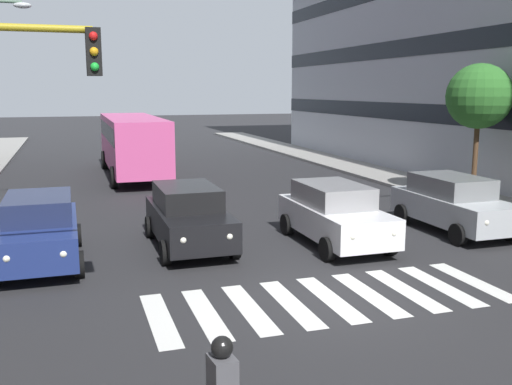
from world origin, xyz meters
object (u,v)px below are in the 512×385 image
at_px(car_3, 40,229).
at_px(street_tree_1, 479,97).
at_px(car_0, 453,203).
at_px(car_1, 334,214).
at_px(car_2, 188,216).
at_px(bus_behind_traffic, 132,140).

height_order(car_3, street_tree_1, street_tree_1).
distance_m(car_0, street_tree_1, 6.67).
bearing_deg(car_1, car_2, -13.51).
xyz_separation_m(car_1, car_3, (7.88, -0.61, 0.00)).
height_order(car_0, car_3, same).
height_order(car_1, car_2, same).
bearing_deg(bus_behind_traffic, car_0, 118.59).
distance_m(car_3, street_tree_1, 16.88).
bearing_deg(bus_behind_traffic, car_2, 90.00).
distance_m(car_1, car_2, 4.12).
bearing_deg(car_3, car_0, 178.30).
bearing_deg(street_tree_1, car_2, 15.86).
bearing_deg(bus_behind_traffic, car_1, 104.74).
relative_size(car_3, bus_behind_traffic, 0.42).
xyz_separation_m(car_3, bus_behind_traffic, (-3.87, -14.62, 0.97)).
bearing_deg(car_0, bus_behind_traffic, -61.41).
relative_size(car_1, car_3, 1.00).
xyz_separation_m(car_2, street_tree_1, (-12.25, -3.48, 3.20)).
xyz_separation_m(car_0, car_3, (12.04, -0.36, 0.00)).
relative_size(car_2, bus_behind_traffic, 0.42).
bearing_deg(bus_behind_traffic, street_tree_1, 138.66).
xyz_separation_m(car_0, street_tree_1, (-4.09, -4.19, 3.20)).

